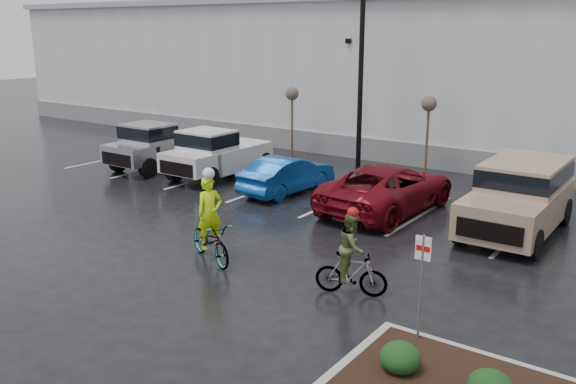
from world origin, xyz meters
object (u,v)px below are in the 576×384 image
Objects in this scene: pickup_silver at (165,144)px; lamppost at (362,30)px; sapling_west at (292,98)px; car_blue at (287,174)px; sapling_mid at (429,108)px; fire_lane_sign at (421,277)px; cyclist_hivis at (211,233)px; cyclist_olive at (352,263)px; suv_tan at (518,199)px; car_red at (388,188)px; pickup_white at (223,151)px.

lamppost is at bearing 27.13° from pickup_silver.
sapling_west is 0.80× the size of car_blue.
sapling_mid is 1.45× the size of fire_lane_sign.
cyclist_hivis is at bearing -80.97° from lamppost.
sapling_west and sapling_mid have the same top height.
cyclist_olive is at bearing -50.04° from sapling_west.
suv_tan is at bearing -175.54° from car_blue.
pickup_silver is at bearing 0.88° from car_red.
car_red is at bearing -4.77° from pickup_white.
car_blue is (-0.58, -4.18, -5.02)m from lamppost.
suv_tan is (11.43, -5.08, -1.70)m from sapling_west.
cyclist_hivis reaches higher than pickup_silver.
car_blue is 3.98m from car_red.
fire_lane_sign reaches higher than pickup_white.
cyclist_hivis is at bearing -130.54° from suv_tan.
cyclist_hivis is (5.71, -11.77, -1.98)m from sapling_west.
pickup_white is 0.94× the size of car_red.
fire_lane_sign is 0.43× the size of suv_tan.
pickup_white is at bearing 177.36° from suv_tan.
cyclist_hivis is at bearing 74.72° from cyclist_olive.
car_blue is at bearing 137.74° from fire_lane_sign.
sapling_mid is 0.62× the size of pickup_silver.
cyclist_olive is (3.14, -11.50, -1.97)m from sapling_mid.
fire_lane_sign is 2.61m from cyclist_olive.
pickup_silver is 3.11m from pickup_white.
pickup_silver is 14.59m from cyclist_olive.
pickup_white is at bearing 3.53° from pickup_silver.
pickup_white is at bearing -1.52° from car_red.
cyclist_hivis reaches higher than suv_tan.
sapling_west is 6.50m from sapling_mid.
sapling_west is 13.23m from cyclist_hivis.
fire_lane_sign is at bearing -47.33° from sapling_west.
lamppost is 1.66× the size of car_red.
pickup_white is at bearing 62.10° from cyclist_hivis.
pickup_white is 1.29× the size of car_blue.
sapling_west is 1.31× the size of cyclist_hivis.
lamppost reaches higher than pickup_white.
cyclist_hivis is (2.29, -6.58, 0.09)m from car_blue.
car_blue is at bearing 42.03° from cyclist_hivis.
pickup_white is 2.14× the size of cyclist_hivis.
sapling_west is at bearing 180.00° from sapling_mid.
car_blue is at bearing 25.41° from cyclist_olive.
pickup_silver is (-7.29, -3.74, -4.71)m from lamppost.
car_blue is 6.97m from cyclist_hivis.
lamppost reaches higher than sapling_mid.
lamppost reaches higher than pickup_silver.
sapling_mid is 11.02m from pickup_silver.
sapling_west reaches higher than pickup_silver.
sapling_west is 1.45× the size of fire_lane_sign.
fire_lane_sign is 17.12m from pickup_silver.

